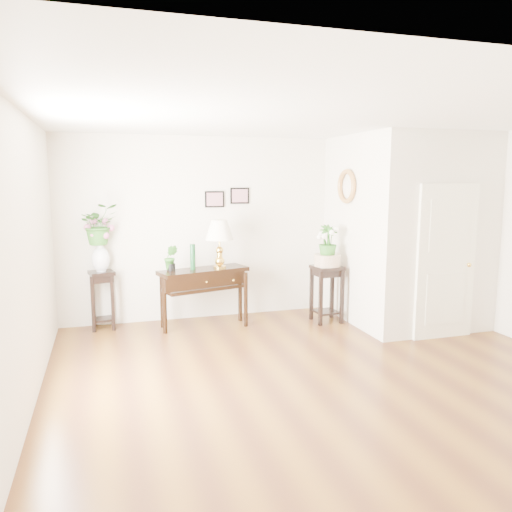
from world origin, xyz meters
name	(u,v)px	position (x,y,z in m)	size (l,w,h in m)	color
floor	(326,375)	(0.00, 0.00, 0.00)	(6.00, 5.50, 0.02)	brown
ceiling	(332,116)	(0.00, 0.00, 2.80)	(6.00, 5.50, 0.02)	white
wall_back	(255,227)	(0.00, 2.75, 1.40)	(6.00, 0.02, 2.80)	silver
wall_left	(23,265)	(-3.00, 0.00, 1.40)	(0.02, 5.50, 2.80)	silver
partition	(405,229)	(2.10, 1.77, 1.40)	(1.80, 1.95, 2.80)	silver
door	(446,262)	(2.10, 0.78, 1.05)	(0.90, 0.05, 2.10)	white
art_print_left	(215,199)	(-0.65, 2.73, 1.85)	(0.30, 0.02, 0.25)	black
art_print_right	(240,196)	(-0.25, 2.73, 1.90)	(0.30, 0.02, 0.25)	black
wall_ornament	(346,186)	(1.16, 1.90, 2.05)	(0.51, 0.51, 0.07)	#AF873F
console_table	(204,298)	(-0.94, 2.21, 0.43)	(1.30, 0.43, 0.87)	black
table_lamp	(219,244)	(-0.70, 2.21, 1.22)	(0.41, 0.41, 0.71)	gold
green_vase	(193,258)	(-1.09, 2.21, 1.04)	(0.08, 0.08, 0.37)	#0F3C1B
potted_plant	(171,258)	(-1.40, 2.21, 1.04)	(0.19, 0.15, 0.35)	#2D6C21
plant_stand_a	(103,300)	(-2.36, 2.55, 0.42)	(0.33, 0.33, 0.85)	black
porcelain_vase	(101,256)	(-2.36, 2.55, 1.07)	(0.25, 0.25, 0.43)	white
lily_arrangement	(99,223)	(-2.36, 2.55, 1.54)	(0.53, 0.46, 0.59)	#2D6C21
plant_stand_b	(327,294)	(0.90, 1.95, 0.43)	(0.41, 0.41, 0.86)	black
ceramic_bowl	(327,261)	(0.90, 1.95, 0.94)	(0.40, 0.40, 0.18)	beige
narcissus	(328,242)	(0.90, 1.95, 1.23)	(0.28, 0.28, 0.50)	#2D6C21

